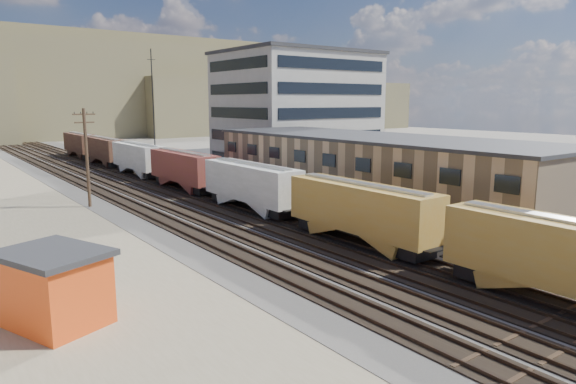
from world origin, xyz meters
TOP-DOWN VIEW (x-y plane):
  - ground at (0.00, 0.00)m, footprint 300.00×300.00m
  - ballast_bed at (0.00, 50.00)m, footprint 18.00×200.00m
  - asphalt_lot at (22.00, 35.00)m, footprint 26.00×120.00m
  - rail_tracks at (-0.55, 50.00)m, footprint 11.40×200.00m
  - freight_train at (3.80, 38.23)m, footprint 3.00×119.74m
  - warehouse at (14.98, 25.00)m, footprint 12.40×40.40m
  - office_tower at (27.95, 54.95)m, footprint 22.60×18.60m
  - utility_pole_north at (-8.50, 42.00)m, footprint 2.20×0.32m
  - radio_mast at (6.00, 60.00)m, footprint 1.20×0.16m
  - maintenance_shed at (-17.91, 14.08)m, footprint 5.47×6.12m
  - parked_car_blue at (28.32, 60.00)m, footprint 5.28×5.09m
  - parked_car_far at (30.00, 55.52)m, footprint 2.58×5.07m

SIDE VIEW (x-z plane):
  - ground at x=0.00m, z-range 0.00..0.00m
  - asphalt_lot at x=22.00m, z-range 0.00..0.04m
  - ballast_bed at x=0.00m, z-range 0.00..0.06m
  - rail_tracks at x=-0.55m, z-range -0.01..0.23m
  - parked_car_blue at x=28.32m, z-range 0.00..1.40m
  - parked_car_far at x=30.00m, z-range 0.00..1.65m
  - maintenance_shed at x=-17.91m, z-range 0.04..3.74m
  - freight_train at x=3.80m, z-range 0.56..5.02m
  - warehouse at x=14.98m, z-range 0.03..7.28m
  - utility_pole_north at x=-8.50m, z-range 0.30..10.30m
  - radio_mast at x=6.00m, z-range 0.12..18.12m
  - office_tower at x=27.95m, z-range 0.04..18.49m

